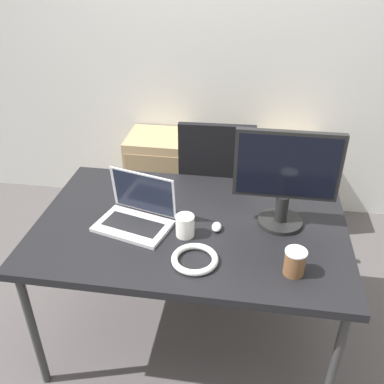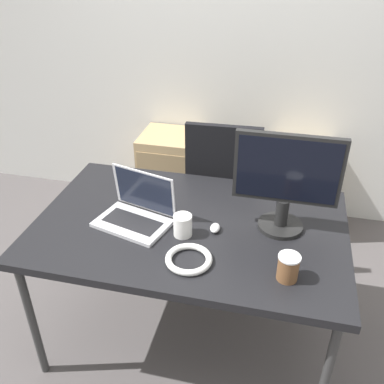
{
  "view_description": "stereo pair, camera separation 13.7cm",
  "coord_description": "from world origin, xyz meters",
  "px_view_note": "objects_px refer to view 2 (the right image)",
  "views": [
    {
      "loc": [
        0.26,
        -1.66,
        1.98
      ],
      "look_at": [
        0.0,
        0.05,
        0.92
      ],
      "focal_mm": 40.0,
      "sensor_mm": 36.0,
      "label": 1
    },
    {
      "loc": [
        0.4,
        -1.64,
        1.98
      ],
      "look_at": [
        0.0,
        0.05,
        0.92
      ],
      "focal_mm": 40.0,
      "sensor_mm": 36.0,
      "label": 2
    }
  ],
  "objects_px": {
    "office_chair": "(224,207)",
    "cable_coil": "(189,259)",
    "cabinet_left": "(172,174)",
    "coffee_cup_brown": "(288,267)",
    "laptop_center": "(136,212)",
    "mouse": "(215,228)",
    "cabinet_right": "(296,188)",
    "monitor": "(286,181)",
    "coffee_cup_white": "(183,225)"
  },
  "relations": [
    {
      "from": "mouse",
      "to": "cabinet_right",
      "type": "bearing_deg",
      "value": 72.32
    },
    {
      "from": "cabinet_right",
      "to": "coffee_cup_brown",
      "type": "bearing_deg",
      "value": -92.05
    },
    {
      "from": "mouse",
      "to": "cable_coil",
      "type": "height_order",
      "value": "mouse"
    },
    {
      "from": "cabinet_left",
      "to": "mouse",
      "type": "distance_m",
      "value": 1.44
    },
    {
      "from": "monitor",
      "to": "coffee_cup_white",
      "type": "height_order",
      "value": "monitor"
    },
    {
      "from": "cabinet_left",
      "to": "coffee_cup_brown",
      "type": "xyz_separation_m",
      "value": [
        0.92,
        -1.5,
        0.5
      ]
    },
    {
      "from": "mouse",
      "to": "coffee_cup_white",
      "type": "distance_m",
      "value": 0.16
    },
    {
      "from": "laptop_center",
      "to": "mouse",
      "type": "height_order",
      "value": "laptop_center"
    },
    {
      "from": "office_chair",
      "to": "monitor",
      "type": "xyz_separation_m",
      "value": [
        0.37,
        -0.68,
        0.63
      ]
    },
    {
      "from": "cabinet_left",
      "to": "coffee_cup_white",
      "type": "bearing_deg",
      "value": -71.77
    },
    {
      "from": "cabinet_right",
      "to": "laptop_center",
      "type": "xyz_separation_m",
      "value": [
        -0.78,
        -1.25,
        0.49
      ]
    },
    {
      "from": "mouse",
      "to": "coffee_cup_brown",
      "type": "xyz_separation_m",
      "value": [
        0.34,
        -0.25,
        0.04
      ]
    },
    {
      "from": "laptop_center",
      "to": "cable_coil",
      "type": "relative_size",
      "value": 1.93
    },
    {
      "from": "laptop_center",
      "to": "coffee_cup_white",
      "type": "relative_size",
      "value": 3.72
    },
    {
      "from": "cabinet_left",
      "to": "cable_coil",
      "type": "distance_m",
      "value": 1.64
    },
    {
      "from": "office_chair",
      "to": "cabinet_left",
      "type": "bearing_deg",
      "value": 136.65
    },
    {
      "from": "coffee_cup_white",
      "to": "mouse",
      "type": "bearing_deg",
      "value": 24.2
    },
    {
      "from": "cabinet_right",
      "to": "mouse",
      "type": "bearing_deg",
      "value": -107.68
    },
    {
      "from": "coffee_cup_white",
      "to": "coffee_cup_brown",
      "type": "relative_size",
      "value": 0.91
    },
    {
      "from": "cabinet_right",
      "to": "coffee_cup_white",
      "type": "relative_size",
      "value": 6.35
    },
    {
      "from": "cabinet_left",
      "to": "laptop_center",
      "type": "relative_size",
      "value": 1.71
    },
    {
      "from": "mouse",
      "to": "office_chair",
      "type": "bearing_deg",
      "value": 95.39
    },
    {
      "from": "laptop_center",
      "to": "monitor",
      "type": "xyz_separation_m",
      "value": [
        0.68,
        0.1,
        0.2
      ]
    },
    {
      "from": "coffee_cup_white",
      "to": "cable_coil",
      "type": "xyz_separation_m",
      "value": [
        0.07,
        -0.18,
        -0.04
      ]
    },
    {
      "from": "mouse",
      "to": "cable_coil",
      "type": "bearing_deg",
      "value": -105.74
    },
    {
      "from": "cabinet_right",
      "to": "mouse",
      "type": "xyz_separation_m",
      "value": [
        -0.4,
        -1.25,
        0.45
      ]
    },
    {
      "from": "cabinet_left",
      "to": "laptop_center",
      "type": "height_order",
      "value": "laptop_center"
    },
    {
      "from": "office_chair",
      "to": "coffee_cup_brown",
      "type": "distance_m",
      "value": 1.19
    },
    {
      "from": "laptop_center",
      "to": "monitor",
      "type": "distance_m",
      "value": 0.72
    },
    {
      "from": "cabinet_right",
      "to": "coffee_cup_brown",
      "type": "distance_m",
      "value": 1.58
    },
    {
      "from": "cabinet_left",
      "to": "cable_coil",
      "type": "relative_size",
      "value": 3.29
    },
    {
      "from": "cabinet_right",
      "to": "mouse",
      "type": "relative_size",
      "value": 9.47
    },
    {
      "from": "cabinet_left",
      "to": "monitor",
      "type": "relative_size",
      "value": 1.39
    },
    {
      "from": "laptop_center",
      "to": "coffee_cup_brown",
      "type": "height_order",
      "value": "laptop_center"
    },
    {
      "from": "office_chair",
      "to": "cable_coil",
      "type": "bearing_deg",
      "value": -89.73
    },
    {
      "from": "cabinet_right",
      "to": "monitor",
      "type": "relative_size",
      "value": 1.39
    },
    {
      "from": "laptop_center",
      "to": "cable_coil",
      "type": "distance_m",
      "value": 0.4
    },
    {
      "from": "cabinet_right",
      "to": "mouse",
      "type": "distance_m",
      "value": 1.39
    },
    {
      "from": "monitor",
      "to": "office_chair",
      "type": "bearing_deg",
      "value": 118.7
    },
    {
      "from": "cabinet_right",
      "to": "cable_coil",
      "type": "xyz_separation_m",
      "value": [
        -0.47,
        -1.49,
        0.45
      ]
    },
    {
      "from": "mouse",
      "to": "coffee_cup_white",
      "type": "bearing_deg",
      "value": -155.8
    },
    {
      "from": "coffee_cup_white",
      "to": "coffee_cup_brown",
      "type": "distance_m",
      "value": 0.52
    },
    {
      "from": "cabinet_right",
      "to": "office_chair",
      "type": "bearing_deg",
      "value": -134.99
    },
    {
      "from": "laptop_center",
      "to": "mouse",
      "type": "xyz_separation_m",
      "value": [
        0.39,
        0.01,
        -0.03
      ]
    },
    {
      "from": "office_chair",
      "to": "mouse",
      "type": "relative_size",
      "value": 15.04
    },
    {
      "from": "coffee_cup_brown",
      "to": "cable_coil",
      "type": "relative_size",
      "value": 0.57
    },
    {
      "from": "laptop_center",
      "to": "monitor",
      "type": "relative_size",
      "value": 0.82
    },
    {
      "from": "office_chair",
      "to": "mouse",
      "type": "height_order",
      "value": "office_chair"
    },
    {
      "from": "office_chair",
      "to": "laptop_center",
      "type": "relative_size",
      "value": 2.71
    },
    {
      "from": "coffee_cup_white",
      "to": "cable_coil",
      "type": "relative_size",
      "value": 0.52
    }
  ]
}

